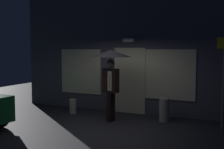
{
  "coord_description": "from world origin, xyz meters",
  "views": [
    {
      "loc": [
        3.62,
        -7.15,
        2.19
      ],
      "look_at": [
        -0.04,
        0.85,
        1.41
      ],
      "focal_mm": 47.93,
      "sensor_mm": 36.0,
      "label": 1
    }
  ],
  "objects_px": {
    "sidewalk_bollard_2": "(73,106)",
    "street_sign_post": "(224,76)",
    "person_with_umbrella": "(111,64)",
    "sidewalk_bollard": "(164,110)"
  },
  "relations": [
    {
      "from": "person_with_umbrella",
      "to": "street_sign_post",
      "type": "bearing_deg",
      "value": 19.47
    },
    {
      "from": "person_with_umbrella",
      "to": "sidewalk_bollard_2",
      "type": "height_order",
      "value": "person_with_umbrella"
    },
    {
      "from": "person_with_umbrella",
      "to": "sidewalk_bollard",
      "type": "height_order",
      "value": "person_with_umbrella"
    },
    {
      "from": "sidewalk_bollard_2",
      "to": "street_sign_post",
      "type": "bearing_deg",
      "value": 0.6
    },
    {
      "from": "person_with_umbrella",
      "to": "sidewalk_bollard_2",
      "type": "relative_size",
      "value": 4.34
    },
    {
      "from": "person_with_umbrella",
      "to": "sidewalk_bollard_2",
      "type": "bearing_deg",
      "value": 175.5
    },
    {
      "from": "person_with_umbrella",
      "to": "sidewalk_bollard",
      "type": "xyz_separation_m",
      "value": [
        1.46,
        0.64,
        -1.38
      ]
    },
    {
      "from": "sidewalk_bollard",
      "to": "sidewalk_bollard_2",
      "type": "height_order",
      "value": "sidewalk_bollard"
    },
    {
      "from": "person_with_umbrella",
      "to": "street_sign_post",
      "type": "distance_m",
      "value": 3.17
    },
    {
      "from": "street_sign_post",
      "to": "sidewalk_bollard",
      "type": "height_order",
      "value": "street_sign_post"
    }
  ]
}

